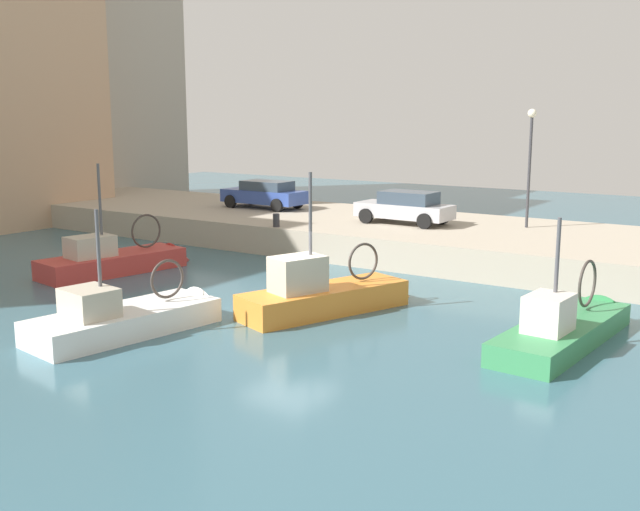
% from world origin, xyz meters
% --- Properties ---
extents(water_surface, '(80.00, 80.00, 0.00)m').
position_xyz_m(water_surface, '(0.00, 0.00, 0.00)').
color(water_surface, '#386070').
rests_on(water_surface, ground).
extents(quay_wall, '(9.00, 56.00, 1.20)m').
position_xyz_m(quay_wall, '(11.50, 0.00, 0.60)').
color(quay_wall, '#ADA08C').
rests_on(quay_wall, ground).
extents(fishing_boat_white, '(6.16, 2.80, 4.30)m').
position_xyz_m(fishing_boat_white, '(-3.68, 2.44, 0.10)').
color(fishing_boat_white, white).
rests_on(fishing_boat_white, ground).
extents(fishing_boat_orange, '(6.25, 3.52, 4.97)m').
position_xyz_m(fishing_boat_orange, '(1.00, -0.84, 0.16)').
color(fishing_boat_orange, orange).
rests_on(fishing_boat_orange, ground).
extents(fishing_boat_green, '(6.87, 2.23, 4.10)m').
position_xyz_m(fishing_boat_green, '(1.95, -7.60, 0.11)').
color(fishing_boat_green, '#388951').
rests_on(fishing_boat_green, ground).
extents(fishing_boat_red, '(6.39, 2.82, 4.88)m').
position_xyz_m(fishing_boat_red, '(1.43, 8.86, 0.12)').
color(fishing_boat_red, '#BC3833').
rests_on(fishing_boat_red, ground).
extents(parked_car_silver, '(1.89, 4.14, 1.40)m').
position_xyz_m(parked_car_silver, '(11.11, 1.95, 1.92)').
color(parked_car_silver, '#B7B7BC').
rests_on(parked_car_silver, quay_wall).
extents(parked_car_blue, '(1.89, 4.30, 1.37)m').
position_xyz_m(parked_car_blue, '(12.07, 10.30, 1.91)').
color(parked_car_blue, '#334C9E').
rests_on(parked_car_blue, quay_wall).
extents(mooring_bollard_mid, '(0.28, 0.28, 0.55)m').
position_xyz_m(mooring_bollard_mid, '(7.35, 6.00, 1.48)').
color(mooring_bollard_mid, '#2D2D33').
rests_on(mooring_bollard_mid, quay_wall).
extents(quay_streetlamp, '(0.36, 0.36, 4.83)m').
position_xyz_m(quay_streetlamp, '(13.00, -2.71, 4.45)').
color(quay_streetlamp, '#38383D').
rests_on(quay_streetlamp, quay_wall).
extents(waterfront_building_east_mid, '(11.31, 7.41, 23.99)m').
position_xyz_m(waterfront_building_east_mid, '(16.04, 27.99, 12.01)').
color(waterfront_building_east_mid, '#B2A899').
rests_on(waterfront_building_east_mid, ground).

